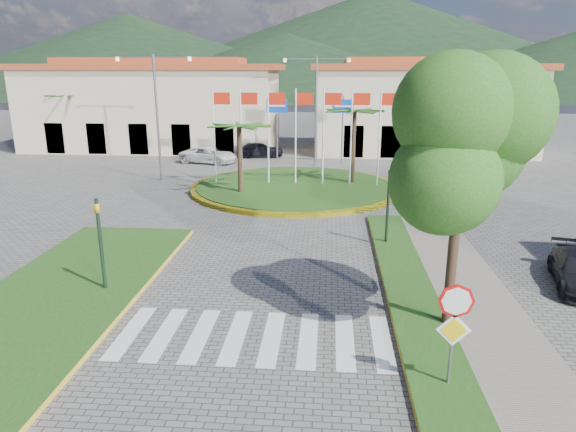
# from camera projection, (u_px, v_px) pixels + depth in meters

# --- Properties ---
(sidewalk_right) EXTENTS (4.00, 28.00, 0.15)m
(sidewalk_right) POSITION_uv_depth(u_px,v_px,m) (496.00, 389.00, 11.74)
(sidewalk_right) COLOR gray
(sidewalk_right) RESTS_ON ground
(verge_right) EXTENTS (1.60, 28.00, 0.18)m
(verge_right) POSITION_uv_depth(u_px,v_px,m) (443.00, 386.00, 11.83)
(verge_right) COLOR #1B4714
(verge_right) RESTS_ON ground
(median_left) EXTENTS (5.00, 14.00, 0.18)m
(median_left) POSITION_uv_depth(u_px,v_px,m) (60.00, 295.00, 16.54)
(median_left) COLOR #1B4714
(median_left) RESTS_ON ground
(crosswalk) EXTENTS (8.00, 3.00, 0.01)m
(crosswalk) POSITION_uv_depth(u_px,v_px,m) (250.00, 337.00, 14.14)
(crosswalk) COLOR silver
(crosswalk) RESTS_ON ground
(roundabout_island) EXTENTS (12.70, 12.70, 6.00)m
(roundabout_island) POSITION_uv_depth(u_px,v_px,m) (295.00, 187.00, 31.33)
(roundabout_island) COLOR yellow
(roundabout_island) RESTS_ON ground
(stop_sign) EXTENTS (0.80, 0.11, 2.65)m
(stop_sign) POSITION_uv_depth(u_px,v_px,m) (454.00, 320.00, 11.31)
(stop_sign) COLOR slate
(stop_sign) RESTS_ON ground
(deciduous_tree) EXTENTS (3.60, 3.60, 6.80)m
(deciduous_tree) POSITION_uv_depth(u_px,v_px,m) (463.00, 147.00, 13.24)
(deciduous_tree) COLOR black
(deciduous_tree) RESTS_ON ground
(traffic_light_left) EXTENTS (0.15, 0.18, 3.20)m
(traffic_light_left) POSITION_uv_depth(u_px,v_px,m) (100.00, 237.00, 16.40)
(traffic_light_left) COLOR black
(traffic_light_left) RESTS_ON ground
(traffic_light_right) EXTENTS (0.15, 0.18, 3.20)m
(traffic_light_right) POSITION_uv_depth(u_px,v_px,m) (388.00, 201.00, 20.91)
(traffic_light_right) COLOR black
(traffic_light_right) RESTS_ON ground
(traffic_light_far) EXTENTS (0.18, 0.15, 3.20)m
(traffic_light_far) POSITION_uv_depth(u_px,v_px,m) (419.00, 150.00, 34.05)
(traffic_light_far) COLOR black
(traffic_light_far) RESTS_ON ground
(direction_sign_west) EXTENTS (1.60, 0.14, 5.20)m
(direction_sign_west) POSITION_uv_depth(u_px,v_px,m) (277.00, 117.00, 39.15)
(direction_sign_west) COLOR slate
(direction_sign_west) RESTS_ON ground
(direction_sign_east) EXTENTS (1.60, 0.14, 5.20)m
(direction_sign_east) POSITION_uv_depth(u_px,v_px,m) (343.00, 118.00, 38.76)
(direction_sign_east) COLOR slate
(direction_sign_east) RESTS_ON ground
(street_lamp_centre) EXTENTS (4.80, 0.16, 8.00)m
(street_lamp_centre) POSITION_uv_depth(u_px,v_px,m) (316.00, 106.00, 37.72)
(street_lamp_centre) COLOR slate
(street_lamp_centre) RESTS_ON ground
(street_lamp_west) EXTENTS (4.80, 0.16, 8.00)m
(street_lamp_west) POSITION_uv_depth(u_px,v_px,m) (157.00, 111.00, 32.75)
(street_lamp_west) COLOR slate
(street_lamp_west) RESTS_ON ground
(building_left) EXTENTS (23.32, 9.54, 8.05)m
(building_left) POSITION_uv_depth(u_px,v_px,m) (154.00, 105.00, 46.72)
(building_left) COLOR beige
(building_left) RESTS_ON ground
(building_right) EXTENTS (19.08, 9.54, 8.05)m
(building_right) POSITION_uv_depth(u_px,v_px,m) (421.00, 107.00, 44.84)
(building_right) COLOR beige
(building_right) RESTS_ON ground
(hill_far_west) EXTENTS (140.00, 140.00, 22.00)m
(hill_far_west) POSITION_uv_depth(u_px,v_px,m) (130.00, 54.00, 145.64)
(hill_far_west) COLOR black
(hill_far_west) RESTS_ON ground
(hill_far_mid) EXTENTS (180.00, 180.00, 30.00)m
(hill_far_mid) POSITION_uv_depth(u_px,v_px,m) (374.00, 42.00, 158.23)
(hill_far_mid) COLOR black
(hill_far_mid) RESTS_ON ground
(hill_near_back) EXTENTS (110.00, 110.00, 16.00)m
(hill_near_back) POSITION_uv_depth(u_px,v_px,m) (285.00, 65.00, 133.38)
(hill_near_back) COLOR black
(hill_near_back) RESTS_ON ground
(white_van) EXTENTS (4.84, 3.08, 1.24)m
(white_van) POSITION_uv_depth(u_px,v_px,m) (209.00, 155.00, 40.04)
(white_van) COLOR silver
(white_van) RESTS_ON ground
(car_dark_a) EXTENTS (4.07, 2.16, 1.32)m
(car_dark_a) POSITION_uv_depth(u_px,v_px,m) (260.00, 149.00, 42.69)
(car_dark_a) COLOR black
(car_dark_a) RESTS_ON ground
(car_dark_b) EXTENTS (4.35, 2.63, 1.35)m
(car_dark_b) POSITION_uv_depth(u_px,v_px,m) (412.00, 147.00, 43.93)
(car_dark_b) COLOR black
(car_dark_b) RESTS_ON ground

